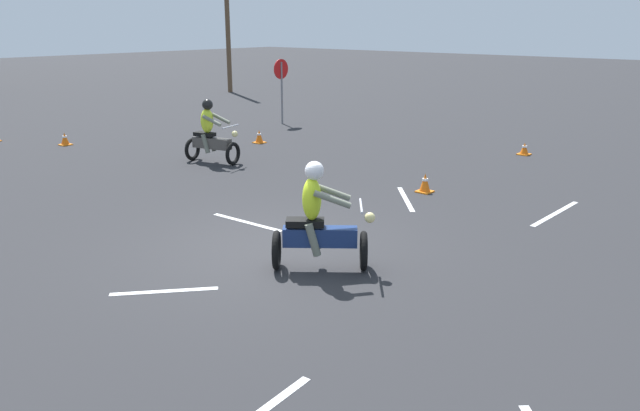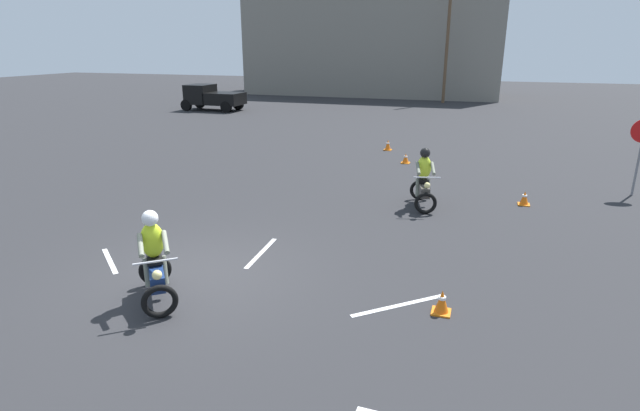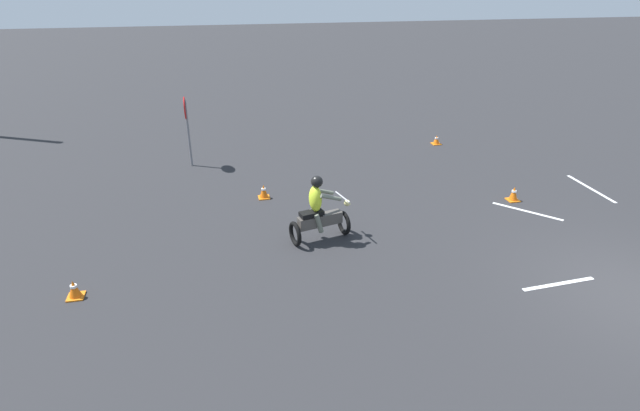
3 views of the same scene
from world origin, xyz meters
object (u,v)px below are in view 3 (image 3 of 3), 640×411
Objects in this scene: motorcycle_rider_background at (319,212)px; traffic_cone_mid_left at (264,192)px; traffic_cone_near_right at (514,194)px; traffic_cone_far_right at (436,140)px; stop_sign at (186,118)px; traffic_cone_mid_center at (74,289)px.

traffic_cone_mid_left is at bearing -173.38° from motorcycle_rider_background.
traffic_cone_near_right is 1.04× the size of traffic_cone_mid_left.
motorcycle_rider_background is 4.87× the size of traffic_cone_far_right.
traffic_cone_mid_left is at bearing -146.71° from stop_sign.
traffic_cone_mid_center is (-2.38, 11.07, -0.02)m from traffic_cone_near_right.
stop_sign is at bearing -166.16° from motorcycle_rider_background.
traffic_cone_near_right is at bearing 179.83° from traffic_cone_far_right.
traffic_cone_mid_center is 1.12× the size of traffic_cone_far_right.
motorcycle_rider_background is 2.97m from traffic_cone_mid_left.
motorcycle_rider_background reaches higher than traffic_cone_mid_left.
traffic_cone_mid_center is at bearing 124.50° from traffic_cone_far_right.
traffic_cone_near_right is (-4.82, -8.95, -1.43)m from stop_sign.
traffic_cone_near_right reaches higher than traffic_cone_mid_center.
traffic_cone_mid_center is (-7.20, 2.12, -1.45)m from stop_sign.
traffic_cone_near_right is at bearing -118.32° from stop_sign.
motorcycle_rider_background is at bearing 100.40° from traffic_cone_near_right.
traffic_cone_mid_left is (-3.16, -2.08, -1.44)m from stop_sign.
motorcycle_rider_background is 0.72× the size of stop_sign.
stop_sign reaches higher than motorcycle_rider_background.
stop_sign reaches higher than traffic_cone_mid_center.
traffic_cone_mid_center is at bearing 133.91° from traffic_cone_mid_left.
traffic_cone_near_right is at bearing -103.60° from traffic_cone_mid_left.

